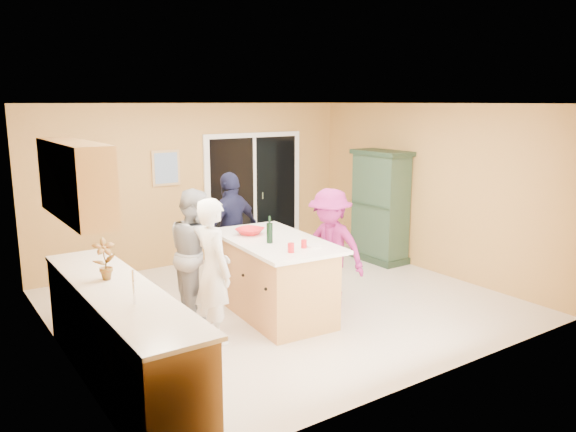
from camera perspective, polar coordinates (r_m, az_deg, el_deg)
floor at (r=7.52m, az=-0.52°, el=-8.88°), size 5.50×5.50×0.00m
ceiling at (r=7.04m, az=-0.56°, el=11.35°), size 5.50×5.00×0.10m
wall_back at (r=9.32m, az=-9.14°, el=3.25°), size 5.50×0.10×2.60m
wall_front at (r=5.33m, az=14.63°, el=-3.24°), size 5.50×0.10×2.60m
wall_left at (r=6.12m, az=-22.49°, el=-1.86°), size 0.10×5.00×2.60m
wall_right at (r=8.97m, az=14.23°, el=2.72°), size 0.10×5.00×2.60m
left_cabinet_run at (r=5.47m, az=-16.25°, el=-12.23°), size 0.65×3.05×1.24m
upper_cabinets at (r=5.86m, az=-20.83°, el=3.44°), size 0.35×1.60×0.75m
sliding_door at (r=9.82m, az=-3.46°, el=2.31°), size 1.90×0.07×2.10m
framed_picture at (r=9.04m, az=-12.29°, el=4.79°), size 0.46×0.04×0.56m
kitchen_island at (r=7.00m, az=-1.34°, el=-6.48°), size 1.15×1.93×0.98m
green_hutch at (r=9.41m, az=9.35°, el=0.84°), size 0.53×1.00×1.84m
woman_white at (r=6.23m, az=-7.56°, el=-5.52°), size 0.41×0.60×1.62m
woman_grey at (r=7.00m, az=-9.35°, el=-3.72°), size 0.71×0.86×1.60m
woman_navy at (r=7.96m, az=-5.70°, el=-1.50°), size 1.06×0.68×1.67m
woman_magenta at (r=7.26m, az=4.28°, el=-3.27°), size 0.89×1.14×1.54m
serving_bowl at (r=7.10m, az=-3.89°, el=-1.55°), size 0.44×0.44×0.08m
tulip_vase at (r=5.66m, az=-18.13°, el=-4.18°), size 0.22×0.15×0.41m
tumbler_near at (r=6.43m, az=1.63°, el=-2.85°), size 0.08×0.08×0.10m
tumbler_far at (r=6.24m, az=0.30°, el=-3.24°), size 0.08×0.08×0.11m
wine_bottle at (r=6.64m, az=-1.88°, el=-1.68°), size 0.08×0.08×0.33m
white_plate at (r=6.53m, az=2.67°, el=-3.02°), size 0.22×0.22×0.01m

